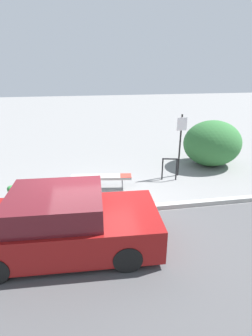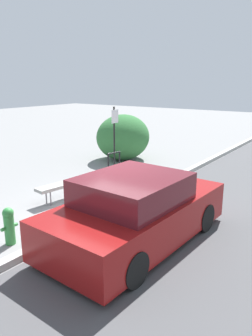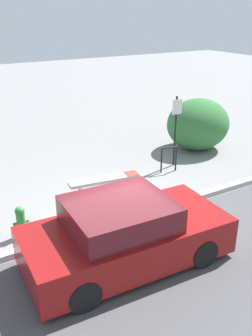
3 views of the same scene
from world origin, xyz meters
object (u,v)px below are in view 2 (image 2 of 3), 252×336
at_px(bench, 70,183).
at_px(parked_car_near, 136,212).
at_px(bike_rack, 114,161).
at_px(fire_hydrant, 9,225).
at_px(sign_post, 114,133).

height_order(bench, parked_car_near, parked_car_near).
xyz_separation_m(bench, bike_rack, (2.46, 0.35, 0.07)).
bearing_deg(fire_hydrant, bench, 19.52).
xyz_separation_m(bench, parked_car_near, (-1.07, -2.91, 0.21)).
bearing_deg(parked_car_near, bench, 72.57).
relative_size(bike_rack, parked_car_near, 0.20).
bearing_deg(parked_car_near, bike_rack, 45.51).
bearing_deg(fire_hydrant, parked_car_near, -52.15).
distance_m(bench, bike_rack, 2.49).
xyz_separation_m(bike_rack, fire_hydrant, (-5.07, -1.28, -0.09)).
bearing_deg(bench, fire_hydrant, -152.54).
bearing_deg(sign_post, parked_car_near, -138.12).
height_order(bike_rack, sign_post, sign_post).
xyz_separation_m(bench, sign_post, (2.92, 0.68, 0.95)).
height_order(bench, bike_rack, bike_rack).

